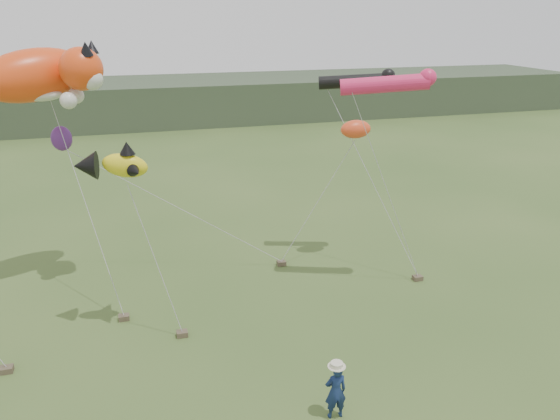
{
  "coord_description": "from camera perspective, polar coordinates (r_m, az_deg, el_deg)",
  "views": [
    {
      "loc": [
        -4.3,
        -12.55,
        10.53
      ],
      "look_at": [
        0.14,
        3.0,
        4.65
      ],
      "focal_mm": 35.0,
      "sensor_mm": 36.0,
      "label": 1
    }
  ],
  "objects": [
    {
      "name": "headland",
      "position": [
        57.9,
        -14.83,
        10.79
      ],
      "size": [
        90.0,
        13.0,
        4.0
      ],
      "color": "#2D3D28",
      "rests_on": "ground"
    },
    {
      "name": "sandbag_anchors",
      "position": [
        20.91,
        -6.54,
        -10.08
      ],
      "size": [
        15.76,
        5.28,
        0.19
      ],
      "color": "brown",
      "rests_on": "ground"
    },
    {
      "name": "cat_kite",
      "position": [
        22.38,
        -23.42,
        12.85
      ],
      "size": [
        5.57,
        3.67,
        2.46
      ],
      "color": "#EC4312",
      "rests_on": "ground"
    },
    {
      "name": "fish_kite",
      "position": [
        18.2,
        -17.29,
        4.55
      ],
      "size": [
        2.44,
        1.6,
        1.28
      ],
      "color": "yellow",
      "rests_on": "ground"
    },
    {
      "name": "misc_kites",
      "position": [
        22.79,
        -3.02,
        8.09
      ],
      "size": [
        12.9,
        2.78,
        1.02
      ],
      "color": "#EE4921",
      "rests_on": "ground"
    },
    {
      "name": "festival_attendant",
      "position": [
        15.68,
        5.83,
        -18.33
      ],
      "size": [
        0.62,
        0.42,
        1.67
      ],
      "primitive_type": "imported",
      "rotation": [
        0.0,
        0.0,
        3.11
      ],
      "color": "#14244C",
      "rests_on": "ground"
    },
    {
      "name": "ground",
      "position": [
        16.94,
        2.46,
        -18.47
      ],
      "size": [
        120.0,
        120.0,
        0.0
      ],
      "primitive_type": "plane",
      "color": "#385123",
      "rests_on": "ground"
    },
    {
      "name": "tube_kites",
      "position": [
        21.88,
        10.15,
        13.05
      ],
      "size": [
        3.37,
        4.53,
        1.15
      ],
      "color": "black",
      "rests_on": "ground"
    }
  ]
}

